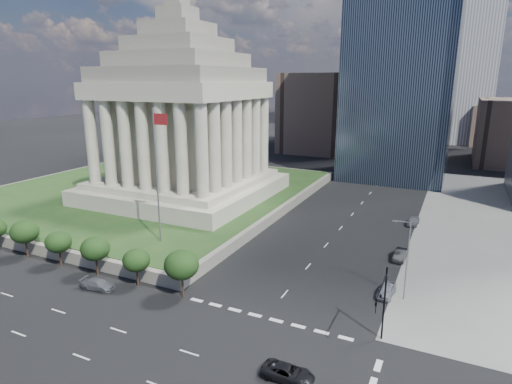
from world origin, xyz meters
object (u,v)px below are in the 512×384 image
Objects in this scene: war_memorial at (182,102)px; parked_sedan_mid at (400,255)px; traffic_signal_ne at (382,301)px; pickup_truck at (288,373)px; flagpole at (157,169)px; suv_grey at (98,284)px; parked_sedan_near at (387,290)px; parked_sedan_far at (413,221)px; street_lamp_north at (406,256)px.

war_memorial reaches higher than parked_sedan_mid.
pickup_truck is (-6.42, -8.07, -4.59)m from traffic_signal_ne.
traffic_signal_ne is at bearing -16.71° from flagpole.
suv_grey is at bearing -71.86° from war_memorial.
pickup_truck is 1.06× the size of parked_sedan_mid.
parked_sedan_near is at bearing -26.77° from war_memorial.
war_memorial reaches higher than traffic_signal_ne.
parked_sedan_near is (45.46, -22.94, -20.67)m from war_memorial.
parked_sedan_far is at bearing 93.28° from parked_sedan_mid.
war_memorial is at bearing 157.25° from parked_sedan_near.
traffic_signal_ne is 40.97m from parked_sedan_far.
parked_sedan_far is at bearing 8.01° from war_memorial.
street_lamp_north is at bearing -76.34° from suv_grey.
suv_grey is at bearing -138.57° from parked_sedan_mid.
flagpole is 4.66× the size of parked_sedan_near.
flagpole is at bearing 163.29° from traffic_signal_ne.
traffic_signal_ne is at bearing -84.91° from parked_sedan_far.
parked_sedan_near is at bearing -75.15° from suv_grey.
street_lamp_north is at bearing 1.63° from flagpole.
pickup_truck is 1.04× the size of suv_grey.
flagpole is 18.00m from suv_grey.
suv_grey is at bearing -153.10° from parked_sedan_near.
parked_sedan_mid is at bearing 98.51° from street_lamp_north.
flagpole is 36.69m from traffic_signal_ne.
street_lamp_north is 2.33× the size of parked_sedan_near.
war_memorial is 28.16m from flagpole.
suv_grey is (-35.20, -14.00, -5.00)m from street_lamp_north.
war_memorial reaches higher than street_lamp_north.
war_memorial is at bearing 154.08° from street_lamp_north.
flagpole is 4.44× the size of parked_sedan_mid.
parked_sedan_far is (33.38, 43.41, 0.10)m from suv_grey.
traffic_signal_ne is 1.68× the size of pickup_truck.
suv_grey is (-0.05, -13.00, -12.45)m from flagpole.
street_lamp_north is 2.10× the size of pickup_truck.
parked_sedan_far is (5.42, 48.78, 0.10)m from pickup_truck.
parked_sedan_mid is at bearing -13.33° from war_memorial.
suv_grey is (-27.96, 5.37, -0.00)m from pickup_truck.
street_lamp_north is 2.22× the size of parked_sedan_mid.
traffic_signal_ne is 1.86× the size of parked_sedan_near.
parked_sedan_mid is 1.01× the size of parked_sedan_far.
traffic_signal_ne is at bearing -36.42° from war_memorial.
parked_sedan_mid is 17.19m from parked_sedan_far.
traffic_signal_ne is 11.34m from street_lamp_north.
traffic_signal_ne is 23.97m from parked_sedan_mid.
parked_sedan_near is at bearing -86.40° from parked_sedan_far.
flagpole is 37.93m from parked_sedan_mid.
street_lamp_north is at bearing 2.04° from parked_sedan_near.
flagpole is 2.00× the size of street_lamp_north.
war_memorial is 51.12m from parked_sedan_mid.
parked_sedan_mid reaches higher than pickup_truck.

